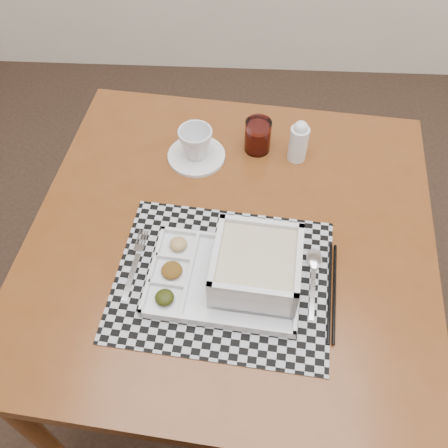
% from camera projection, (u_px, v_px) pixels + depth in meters
% --- Properties ---
extents(dining_table, '(1.02, 1.02, 0.70)m').
position_uv_depth(dining_table, '(231.00, 250.00, 1.21)').
color(dining_table, '#5D2D11').
rests_on(dining_table, ground).
extents(placemat, '(0.50, 0.42, 0.00)m').
position_uv_depth(placemat, '(223.00, 279.00, 1.07)').
color(placemat, '#9F9FA6').
rests_on(placemat, dining_table).
extents(serving_tray, '(0.34, 0.25, 0.10)m').
position_uv_depth(serving_tray, '(247.00, 270.00, 1.04)').
color(serving_tray, silver).
rests_on(serving_tray, placemat).
extents(fork, '(0.04, 0.19, 0.00)m').
position_uv_depth(fork, '(135.00, 262.00, 1.10)').
color(fork, silver).
rests_on(fork, placemat).
extents(spoon, '(0.04, 0.18, 0.01)m').
position_uv_depth(spoon, '(314.00, 264.00, 1.09)').
color(spoon, silver).
rests_on(spoon, placemat).
extents(chopsticks, '(0.04, 0.24, 0.01)m').
position_uv_depth(chopsticks, '(332.00, 291.00, 1.05)').
color(chopsticks, black).
rests_on(chopsticks, placemat).
extents(saucer, '(0.15, 0.15, 0.01)m').
position_uv_depth(saucer, '(196.00, 156.00, 1.30)').
color(saucer, silver).
rests_on(saucer, dining_table).
extents(cup, '(0.11, 0.11, 0.08)m').
position_uv_depth(cup, '(196.00, 143.00, 1.26)').
color(cup, silver).
rests_on(cup, saucer).
extents(juice_glass, '(0.07, 0.07, 0.09)m').
position_uv_depth(juice_glass, '(258.00, 137.00, 1.29)').
color(juice_glass, white).
rests_on(juice_glass, dining_table).
extents(creamer_bottle, '(0.05, 0.05, 0.12)m').
position_uv_depth(creamer_bottle, '(299.00, 141.00, 1.25)').
color(creamer_bottle, silver).
rests_on(creamer_bottle, dining_table).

